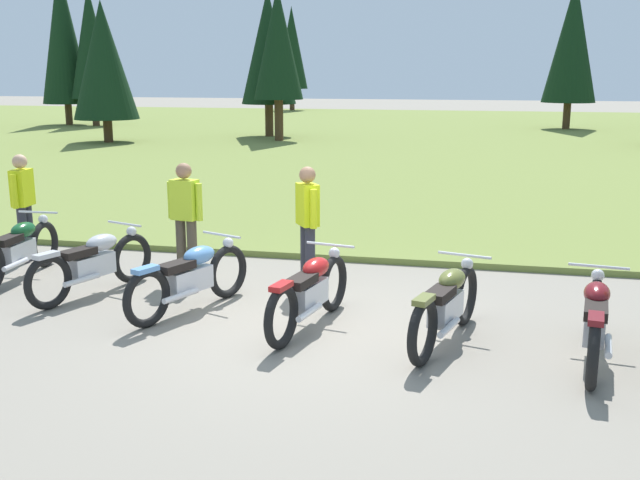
{
  "coord_description": "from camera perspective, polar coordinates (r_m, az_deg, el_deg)",
  "views": [
    {
      "loc": [
        1.91,
        -7.92,
        2.91
      ],
      "look_at": [
        0.0,
        0.6,
        0.9
      ],
      "focal_mm": 41.45,
      "sensor_mm": 36.0,
      "label": 1
    }
  ],
  "objects": [
    {
      "name": "forest_treeline",
      "position": [
        38.6,
        15.91,
        14.66
      ],
      "size": [
        41.94,
        27.98,
        9.02
      ],
      "color": "#47331E",
      "rests_on": "ground"
    },
    {
      "name": "motorcycle_british_green",
      "position": [
        11.31,
        -22.26,
        -0.65
      ],
      "size": [
        0.62,
        2.1,
        0.88
      ],
      "color": "black",
      "rests_on": "ground"
    },
    {
      "name": "ground_plane",
      "position": [
        8.65,
        -0.88,
        -6.69
      ],
      "size": [
        140.0,
        140.0,
        0.0
      ],
      "primitive_type": "plane",
      "color": "gray"
    },
    {
      "name": "grass_moorland",
      "position": [
        33.11,
        9.37,
        7.82
      ],
      "size": [
        80.0,
        44.0,
        0.1
      ],
      "primitive_type": "cube",
      "color": "olive",
      "rests_on": "ground"
    },
    {
      "name": "motorcycle_maroon",
      "position": [
        8.01,
        20.46,
        -5.87
      ],
      "size": [
        0.62,
        2.09,
        0.88
      ],
      "color": "black",
      "rests_on": "ground"
    },
    {
      "name": "rider_in_hivis_vest",
      "position": [
        9.92,
        -0.96,
        1.55
      ],
      "size": [
        0.38,
        0.47,
        1.67
      ],
      "color": "#2D2D38",
      "rests_on": "ground"
    },
    {
      "name": "motorcycle_sky_blue",
      "position": [
        9.2,
        -9.97,
        -2.82
      ],
      "size": [
        0.95,
        1.99,
        0.88
      ],
      "color": "black",
      "rests_on": "ground"
    },
    {
      "name": "motorcycle_silver",
      "position": [
        10.17,
        -17.12,
        -1.69
      ],
      "size": [
        0.89,
        2.01,
        0.88
      ],
      "color": "black",
      "rests_on": "ground"
    },
    {
      "name": "rider_checking_bike",
      "position": [
        12.23,
        -21.93,
        2.79
      ],
      "size": [
        0.25,
        0.55,
        1.67
      ],
      "color": "#2D2D38",
      "rests_on": "ground"
    },
    {
      "name": "motorcycle_olive",
      "position": [
        8.12,
        9.74,
        -4.94
      ],
      "size": [
        0.79,
        2.05,
        0.88
      ],
      "color": "black",
      "rests_on": "ground"
    },
    {
      "name": "rider_with_back_turned",
      "position": [
        10.46,
        -10.35,
        1.94
      ],
      "size": [
        0.54,
        0.28,
        1.67
      ],
      "color": "#4C4233",
      "rests_on": "ground"
    },
    {
      "name": "motorcycle_red",
      "position": [
        8.48,
        -0.78,
        -3.98
      ],
      "size": [
        0.69,
        2.08,
        0.88
      ],
      "color": "black",
      "rests_on": "ground"
    }
  ]
}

